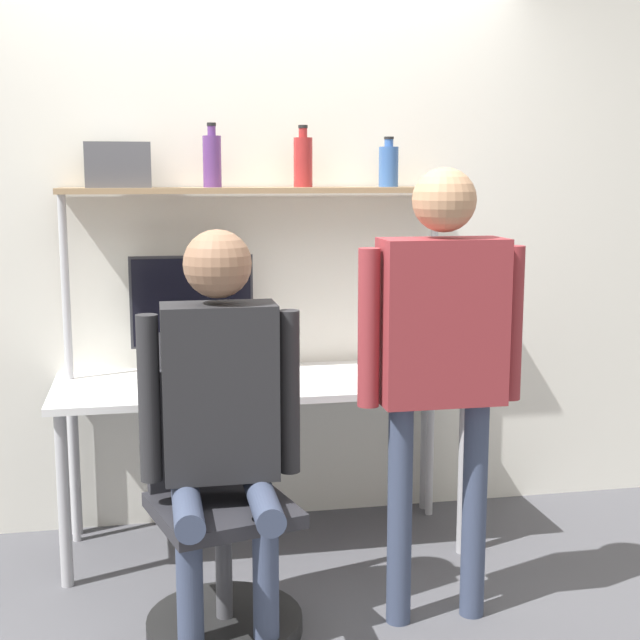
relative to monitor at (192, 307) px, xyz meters
name	(u,v)px	position (x,y,z in m)	size (l,w,h in m)	color
ground_plane	(276,576)	(0.29, -0.55, -1.05)	(12.00, 12.00, 0.00)	#4C4C51
wall_back	(252,236)	(0.29, 0.16, 0.30)	(8.00, 0.06, 2.70)	silver
desk	(263,398)	(0.29, -0.20, -0.38)	(1.78, 0.65, 0.75)	white
shelf_unit	(256,237)	(0.29, -0.01, 0.31)	(1.69, 0.27, 1.57)	#997A56
monitor	(192,307)	(0.00, 0.00, 0.00)	(0.54, 0.18, 0.53)	#333338
laptop	(195,373)	(-0.01, -0.29, -0.24)	(0.31, 0.23, 0.23)	#333338
cell_phone	(262,385)	(0.27, -0.31, -0.29)	(0.07, 0.15, 0.01)	#264C8C
office_chair	(220,551)	(0.03, -0.91, -0.76)	(0.56, 0.56, 0.94)	black
person_seated	(221,400)	(0.04, -0.96, -0.18)	(0.56, 0.48, 1.45)	#38425B
person_standing	(441,338)	(0.82, -1.00, 0.02)	(0.61, 0.22, 1.66)	#38425B
bottle_red	(303,161)	(0.50, -0.01, 0.64)	(0.08, 0.08, 0.27)	maroon
bottle_purple	(212,160)	(0.10, -0.01, 0.65)	(0.08, 0.08, 0.28)	#593372
bottle_blue	(389,166)	(0.89, -0.01, 0.62)	(0.09, 0.09, 0.22)	#335999
storage_box	(118,165)	(-0.30, -0.01, 0.62)	(0.27, 0.18, 0.19)	#4C4C51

